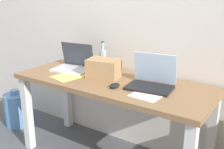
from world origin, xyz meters
name	(u,v)px	position (x,y,z in m)	size (l,w,h in m)	color
back_wall	(137,10)	(0.00, 0.39, 1.30)	(5.20, 0.08, 2.60)	silver
desk	(112,93)	(0.00, 0.00, 0.65)	(1.67, 0.66, 0.76)	olive
laptop_left	(74,64)	(-0.47, 0.06, 0.81)	(0.36, 0.30, 0.24)	silver
laptop_right	(151,80)	(0.34, 0.03, 0.81)	(0.37, 0.29, 0.25)	black
beer_bottle	(103,59)	(-0.25, 0.22, 0.86)	(0.06, 0.06, 0.26)	#99B7C1
computer_mouse	(115,86)	(0.11, -0.13, 0.78)	(0.06, 0.10, 0.03)	black
cardboard_box	(104,68)	(-0.10, 0.03, 0.84)	(0.27, 0.18, 0.16)	tan
paper_sheet_front_left	(71,76)	(-0.36, -0.10, 0.76)	(0.21, 0.30, 0.00)	#F4E06B
paper_sheet_front_right	(150,93)	(0.39, -0.09, 0.76)	(0.21, 0.30, 0.00)	white
water_cooler_jug	(16,110)	(-1.25, -0.04, 0.19)	(0.25, 0.25, 0.42)	#598CC6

